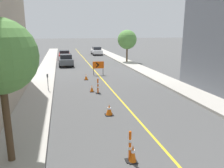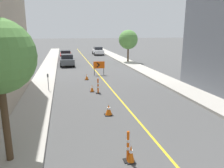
# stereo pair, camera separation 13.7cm
# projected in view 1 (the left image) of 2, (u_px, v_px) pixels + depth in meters

# --- Properties ---
(lane_stripe) EXTENTS (0.12, 61.12, 0.01)m
(lane_stripe) POSITION_uv_depth(u_px,v_px,m) (91.00, 66.00, 29.79)
(lane_stripe) COLOR gold
(lane_stripe) RESTS_ON ground_plane
(sidewalk_left) EXTENTS (2.12, 61.12, 0.17)m
(sidewalk_left) POSITION_uv_depth(u_px,v_px,m) (48.00, 67.00, 28.52)
(sidewalk_left) COLOR #ADA89E
(sidewalk_left) RESTS_ON ground_plane
(sidewalk_right) EXTENTS (2.12, 61.12, 0.17)m
(sidewalk_right) POSITION_uv_depth(u_px,v_px,m) (130.00, 64.00, 31.02)
(sidewalk_right) COLOR #ADA89E
(sidewalk_right) RESTS_ON ground_plane
(traffic_cone_second) EXTENTS (0.33, 0.33, 0.69)m
(traffic_cone_second) POSITION_uv_depth(u_px,v_px,m) (133.00, 154.00, 7.89)
(traffic_cone_second) COLOR black
(traffic_cone_second) RESTS_ON ground_plane
(traffic_cone_third) EXTENTS (0.47, 0.47, 0.63)m
(traffic_cone_third) POSITION_uv_depth(u_px,v_px,m) (109.00, 110.00, 12.35)
(traffic_cone_third) COLOR black
(traffic_cone_third) RESTS_ON ground_plane
(traffic_cone_fourth) EXTENTS (0.34, 0.34, 0.55)m
(traffic_cone_fourth) POSITION_uv_depth(u_px,v_px,m) (92.00, 88.00, 17.12)
(traffic_cone_fourth) COLOR black
(traffic_cone_fourth) RESTS_ON ground_plane
(traffic_cone_fifth) EXTENTS (0.39, 0.39, 0.59)m
(traffic_cone_fifth) POSITION_uv_depth(u_px,v_px,m) (86.00, 77.00, 21.31)
(traffic_cone_fifth) COLOR black
(traffic_cone_fifth) RESTS_ON ground_plane
(delineator_post_front) EXTENTS (0.31, 0.31, 1.20)m
(delineator_post_front) POSITION_uv_depth(u_px,v_px,m) (130.00, 148.00, 7.90)
(delineator_post_front) COLOR black
(delineator_post_front) RESTS_ON ground_plane
(delineator_post_rear) EXTENTS (0.34, 0.34, 1.16)m
(delineator_post_rear) POSITION_uv_depth(u_px,v_px,m) (98.00, 87.00, 16.61)
(delineator_post_rear) COLOR black
(delineator_post_rear) RESTS_ON ground_plane
(arrow_barricade_primary) EXTENTS (1.20, 0.15, 1.49)m
(arrow_barricade_primary) POSITION_uv_depth(u_px,v_px,m) (98.00, 65.00, 23.41)
(arrow_barricade_primary) COLOR #EF560C
(arrow_barricade_primary) RESTS_ON ground_plane
(parked_car_curb_near) EXTENTS (1.94, 4.33, 1.59)m
(parked_car_curb_near) POSITION_uv_depth(u_px,v_px,m) (66.00, 60.00, 29.86)
(parked_car_curb_near) COLOR #474C51
(parked_car_curb_near) RESTS_ON ground_plane
(parked_car_curb_mid) EXTENTS (1.94, 4.31, 1.59)m
(parked_car_curb_mid) POSITION_uv_depth(u_px,v_px,m) (65.00, 55.00, 35.92)
(parked_car_curb_mid) COLOR maroon
(parked_car_curb_mid) RESTS_ON ground_plane
(parked_car_curb_far) EXTENTS (1.93, 4.31, 1.59)m
(parked_car_curb_far) POSITION_uv_depth(u_px,v_px,m) (97.00, 51.00, 43.76)
(parked_car_curb_far) COLOR silver
(parked_car_curb_far) RESTS_ON ground_plane
(parking_meter_near_curb) EXTENTS (0.12, 0.11, 1.33)m
(parking_meter_near_curb) POSITION_uv_depth(u_px,v_px,m) (48.00, 79.00, 16.66)
(parking_meter_near_curb) COLOR #4C4C51
(parking_meter_near_curb) RESTS_ON sidewalk_left
(street_tree_right_near) EXTENTS (2.81, 2.81, 4.67)m
(street_tree_right_near) POSITION_uv_depth(u_px,v_px,m) (127.00, 40.00, 32.20)
(street_tree_right_near) COLOR #4C3823
(street_tree_right_near) RESTS_ON sidewalk_right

